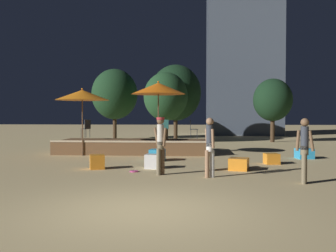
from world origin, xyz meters
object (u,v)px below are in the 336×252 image
Objects in this scene: patio_umbrella_0 at (158,89)px; background_tree_0 at (176,93)px; cube_seat_0 at (157,155)px; cube_seat_3 at (239,164)px; background_tree_1 at (273,100)px; person_2 at (210,145)px; bistro_chair_1 at (192,127)px; bistro_chair_0 at (87,127)px; background_tree_2 at (166,97)px; cube_seat_5 at (152,161)px; background_tree_3 at (115,94)px; patio_umbrella_1 at (82,95)px; cube_seat_2 at (97,162)px; cube_seat_4 at (272,159)px; frisbee_disc at (134,171)px; bistro_chair_2 at (165,127)px; person_1 at (161,142)px; cube_seat_1 at (304,154)px; person_0 at (305,148)px.

background_tree_0 is at bearing 88.43° from patio_umbrella_0.
cube_seat_3 is (2.90, -2.30, -0.03)m from cube_seat_0.
person_2 is at bearing -108.43° from background_tree_1.
bistro_chair_0 is at bearing 86.35° from bistro_chair_1.
background_tree_2 reaches higher than background_tree_1.
background_tree_3 reaches higher than cube_seat_5.
patio_umbrella_1 is 5.31m from bistro_chair_1.
background_tree_2 is (-3.26, 11.68, 2.77)m from cube_seat_3.
background_tree_0 is (-1.72, 15.76, 2.43)m from person_2.
background_tree_2 is at bearing 83.00° from cube_seat_2.
bistro_chair_1 reaches higher than cube_seat_4.
person_2 is 6.25× the size of frisbee_disc.
cube_seat_3 is 2.68× the size of frisbee_disc.
patio_umbrella_0 is 5.20× the size of cube_seat_0.
cube_seat_0 reaches higher than cube_seat_3.
person_1 is at bearing -74.54° from bistro_chair_2.
person_1 is at bearing -82.86° from cube_seat_0.
person_2 reaches higher than frisbee_disc.
cube_seat_2 is 0.34× the size of person_2.
bistro_chair_2 is (0.13, 1.89, -1.75)m from patio_umbrella_0.
cube_seat_5 is 2.59m from person_2.
bistro_chair_2 is at bearing 116.05° from cube_seat_3.
background_tree_1 is at bearing -12.53° from background_tree_0.
background_tree_2 reaches higher than cube_seat_4.
background_tree_2 is (-0.78, 12.81, 1.98)m from person_1.
background_tree_3 is at bearing 106.49° from cube_seat_5.
bistro_chair_2 is 10.47m from background_tree_3.
bistro_chair_2 is at bearing 127.13° from bistro_chair_0.
background_tree_2 is at bearing 127.58° from cube_seat_1.
background_tree_3 is at bearing 168.05° from background_tree_1.
person_2 is at bearing -87.31° from person_0.
background_tree_2 is at bearing -108.60° from person_2.
cube_seat_1 is 2.51× the size of frisbee_disc.
cube_seat_0 is 2.96m from frisbee_disc.
background_tree_2 reaches higher than patio_umbrella_1.
person_1 is (-3.91, 1.17, 0.05)m from person_0.
bistro_chair_0 is (-8.14, 4.21, 1.02)m from cube_seat_4.
background_tree_0 is (-4.17, 16.55, 2.43)m from person_0.
patio_umbrella_0 is 1.10× the size of patio_umbrella_1.
background_tree_2 is at bearing 114.76° from cube_seat_4.
background_tree_2 reaches higher than bistro_chair_1.
person_1 is 6.30× the size of frisbee_disc.
cube_seat_5 is (-4.26, -1.45, 0.05)m from cube_seat_4.
person_0 is (0.04, -3.91, 0.74)m from cube_seat_4.
cube_seat_0 is (3.48, -1.61, -2.45)m from patio_umbrella_1.
cube_seat_5 is 14.51m from background_tree_1.
cube_seat_0 is 0.70× the size of bistro_chair_0.
patio_umbrella_0 is at bearing 100.06° from bistro_chair_0.
cube_seat_4 is (7.77, -2.30, -2.49)m from patio_umbrella_1.
cube_seat_1 is 1.25× the size of cube_seat_4.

